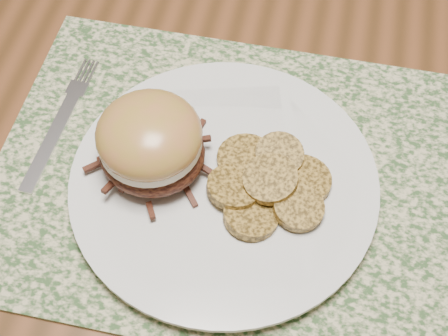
{
  "coord_description": "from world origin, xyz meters",
  "views": [
    {
      "loc": [
        0.04,
        -0.55,
        1.24
      ],
      "look_at": [
        -0.01,
        -0.27,
        0.79
      ],
      "focal_mm": 50.0,
      "sensor_mm": 36.0,
      "label": 1
    }
  ],
  "objects_px": {
    "fork": "(61,121)",
    "dinner_plate": "(224,183)",
    "pork_sandwich": "(150,142)",
    "dining_table": "(280,42)"
  },
  "relations": [
    {
      "from": "dinner_plate",
      "to": "pork_sandwich",
      "type": "bearing_deg",
      "value": 178.03
    },
    {
      "from": "pork_sandwich",
      "to": "fork",
      "type": "relative_size",
      "value": 0.69
    },
    {
      "from": "dinner_plate",
      "to": "fork",
      "type": "distance_m",
      "value": 0.18
    },
    {
      "from": "pork_sandwich",
      "to": "dinner_plate",
      "type": "bearing_deg",
      "value": 12.74
    },
    {
      "from": "fork",
      "to": "dinner_plate",
      "type": "bearing_deg",
      "value": -10.37
    },
    {
      "from": "dinner_plate",
      "to": "pork_sandwich",
      "type": "distance_m",
      "value": 0.08
    },
    {
      "from": "dining_table",
      "to": "fork",
      "type": "xyz_separation_m",
      "value": [
        -0.19,
        -0.23,
        0.09
      ]
    },
    {
      "from": "dining_table",
      "to": "pork_sandwich",
      "type": "distance_m",
      "value": 0.31
    },
    {
      "from": "dining_table",
      "to": "dinner_plate",
      "type": "bearing_deg",
      "value": -93.16
    },
    {
      "from": "dining_table",
      "to": "fork",
      "type": "distance_m",
      "value": 0.31
    }
  ]
}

